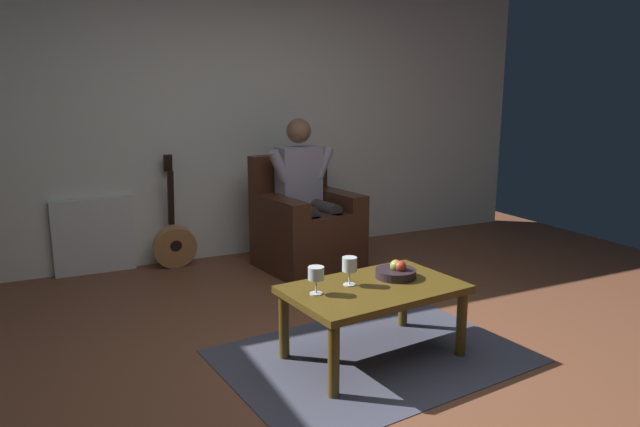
% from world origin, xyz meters
% --- Properties ---
extents(ground_plane, '(7.34, 7.34, 0.00)m').
position_xyz_m(ground_plane, '(0.00, 0.00, 0.00)').
color(ground_plane, brown).
extents(wall_back, '(6.52, 0.06, 2.77)m').
position_xyz_m(wall_back, '(0.00, -2.65, 1.39)').
color(wall_back, white).
rests_on(wall_back, ground).
extents(rug, '(1.80, 1.39, 0.01)m').
position_xyz_m(rug, '(-0.15, -0.21, 0.00)').
color(rug, '#404151').
rests_on(rug, ground).
extents(armchair, '(0.85, 0.84, 0.96)m').
position_xyz_m(armchair, '(-0.53, -1.98, 0.34)').
color(armchair, '#412315').
rests_on(armchair, ground).
extents(person_seated, '(0.65, 0.59, 1.28)m').
position_xyz_m(person_seated, '(-0.53, -1.97, 0.69)').
color(person_seated, '#A098AB').
rests_on(person_seated, ground).
extents(coffee_table, '(1.04, 0.72, 0.43)m').
position_xyz_m(coffee_table, '(-0.15, -0.21, 0.37)').
color(coffee_table, '#523E14').
rests_on(coffee_table, ground).
extents(guitar, '(0.37, 0.20, 0.98)m').
position_xyz_m(guitar, '(0.50, -2.45, 0.22)').
color(guitar, '#BB7B48').
rests_on(guitar, ground).
extents(radiator, '(0.64, 0.06, 0.63)m').
position_xyz_m(radiator, '(1.13, -2.58, 0.32)').
color(radiator, white).
rests_on(radiator, ground).
extents(wine_glass_near, '(0.09, 0.09, 0.15)m').
position_xyz_m(wine_glass_near, '(0.20, -0.23, 0.54)').
color(wine_glass_near, silver).
rests_on(wine_glass_near, coffee_table).
extents(wine_glass_far, '(0.08, 0.08, 0.16)m').
position_xyz_m(wine_glass_far, '(-0.03, -0.28, 0.54)').
color(wine_glass_far, silver).
rests_on(wine_glass_far, coffee_table).
extents(fruit_bowl, '(0.24, 0.24, 0.11)m').
position_xyz_m(fruit_bowl, '(-0.34, -0.28, 0.47)').
color(fruit_bowl, black).
rests_on(fruit_bowl, coffee_table).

